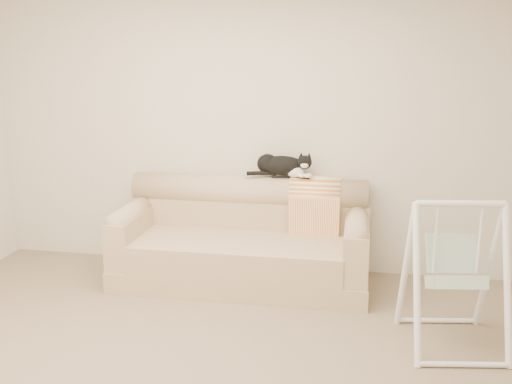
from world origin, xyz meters
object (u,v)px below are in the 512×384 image
baby_swing (454,274)px  remote_b (300,178)px  tuxedo_cat (283,165)px  remote_a (282,176)px  sofa (243,242)px

baby_swing → remote_b: bearing=136.5°
remote_b → baby_swing: 1.67m
tuxedo_cat → remote_a: bearing=167.2°
sofa → tuxedo_cat: bearing=38.7°
remote_b → baby_swing: size_ratio=0.17×
sofa → remote_b: remote_b is taller
remote_b → tuxedo_cat: tuxedo_cat is taller
remote_a → remote_b: bearing=-12.8°
baby_swing → sofa: bearing=151.4°
remote_a → tuxedo_cat: bearing=-12.8°
sofa → tuxedo_cat: 0.77m
sofa → remote_b: bearing=24.1°
sofa → remote_b: size_ratio=12.65×
remote_b → tuxedo_cat: size_ratio=0.29×
remote_a → baby_swing: (1.35, -1.15, -0.39)m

